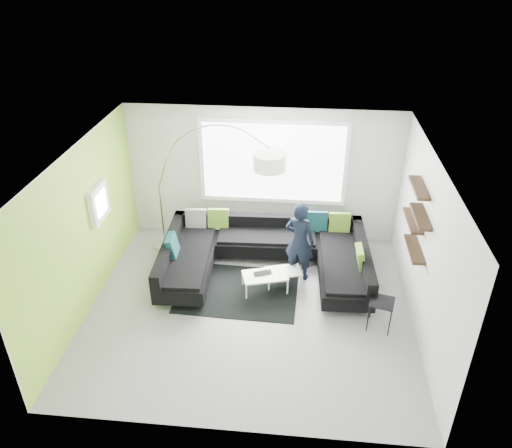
{
  "coord_description": "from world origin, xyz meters",
  "views": [
    {
      "loc": [
        0.78,
        -6.74,
        5.59
      ],
      "look_at": [
        0.02,
        0.9,
        1.16
      ],
      "focal_mm": 35.0,
      "sensor_mm": 36.0,
      "label": 1
    }
  ],
  "objects": [
    {
      "name": "sectional_sofa",
      "position": [
        0.18,
        1.0,
        0.36
      ],
      "size": [
        3.89,
        2.5,
        0.82
      ],
      "rotation": [
        0.0,
        0.0,
        0.04
      ],
      "color": "black",
      "rests_on": "ground"
    },
    {
      "name": "room_shell",
      "position": [
        0.04,
        0.21,
        1.81
      ],
      "size": [
        5.54,
        5.04,
        2.82
      ],
      "color": "silver",
      "rests_on": "ground"
    },
    {
      "name": "arc_lamp",
      "position": [
        -1.99,
        1.83,
        1.37
      ],
      "size": [
        2.79,
        1.78,
        2.75
      ],
      "primitive_type": null,
      "rotation": [
        0.0,
        0.0,
        -0.25
      ],
      "color": "silver",
      "rests_on": "ground"
    },
    {
      "name": "person",
      "position": [
        0.81,
        1.02,
        0.77
      ],
      "size": [
        0.79,
        0.72,
        1.55
      ],
      "primitive_type": "imported",
      "rotation": [
        0.0,
        0.0,
        2.81
      ],
      "color": "black",
      "rests_on": "ground"
    },
    {
      "name": "coffee_table",
      "position": [
        0.37,
        0.64,
        0.17
      ],
      "size": [
        1.15,
        0.86,
        0.33
      ],
      "primitive_type": "cube",
      "rotation": [
        0.0,
        0.0,
        0.29
      ],
      "color": "silver",
      "rests_on": "ground"
    },
    {
      "name": "side_table",
      "position": [
        2.17,
        -0.27,
        0.26
      ],
      "size": [
        0.46,
        0.46,
        0.52
      ],
      "primitive_type": "cube",
      "rotation": [
        0.0,
        0.0,
        -0.24
      ],
      "color": "black",
      "rests_on": "ground"
    },
    {
      "name": "laptop",
      "position": [
        0.19,
        0.52,
        0.35
      ],
      "size": [
        0.48,
        0.44,
        0.03
      ],
      "primitive_type": "imported",
      "rotation": [
        0.0,
        0.0,
        0.39
      ],
      "color": "black",
      "rests_on": "coffee_table"
    },
    {
      "name": "rug",
      "position": [
        -0.27,
        0.45,
        0.01
      ],
      "size": [
        2.19,
        1.63,
        0.01
      ],
      "primitive_type": "cube",
      "rotation": [
        0.0,
        0.0,
        -0.03
      ],
      "color": "black",
      "rests_on": "ground"
    },
    {
      "name": "ground",
      "position": [
        0.0,
        0.0,
        0.0
      ],
      "size": [
        5.5,
        5.5,
        0.0
      ],
      "primitive_type": "plane",
      "color": "slate",
      "rests_on": "ground"
    }
  ]
}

